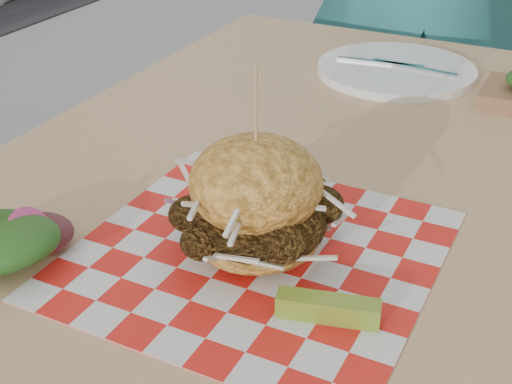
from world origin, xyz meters
TOP-DOWN VIEW (x-y plane):
  - patio_table at (0.14, -0.16)m, footprint 0.80×1.20m
  - patio_chair at (0.14, 0.88)m, footprint 0.42×0.43m
  - paper_liner at (0.17, -0.37)m, footprint 0.36×0.36m
  - sandwich at (0.17, -0.37)m, footprint 0.18×0.18m
  - pickle_spear at (0.28, -0.44)m, footprint 0.10×0.04m
  - side_salad at (-0.05, -0.50)m, footprint 0.14×0.14m
  - place_setting at (0.14, 0.23)m, footprint 0.27×0.27m

SIDE VIEW (x-z plane):
  - patio_chair at x=0.14m, z-range 0.08..1.03m
  - patio_table at x=0.14m, z-range 0.30..1.05m
  - paper_liner at x=0.17m, z-range 0.75..0.75m
  - place_setting at x=0.14m, z-range 0.75..0.77m
  - pickle_spear at x=0.28m, z-range 0.75..0.77m
  - side_salad at x=-0.05m, z-range 0.74..0.79m
  - sandwich at x=0.17m, z-range 0.71..0.91m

